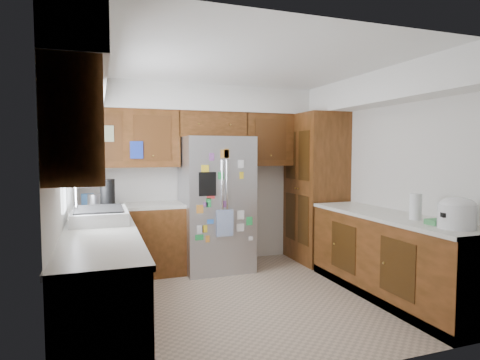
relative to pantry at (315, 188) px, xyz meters
name	(u,v)px	position (x,y,z in m)	size (l,w,h in m)	color
floor	(247,299)	(-1.50, -1.15, -1.07)	(3.60, 3.60, 0.00)	tan
room_shell	(227,132)	(-1.61, -0.79, 0.75)	(3.64, 3.24, 2.52)	silver
left_counter_run	(116,272)	(-2.86, -1.12, -0.65)	(1.36, 3.20, 0.92)	#41250C
right_counter_run	(390,260)	(0.00, -1.62, -0.65)	(0.63, 2.25, 0.92)	#41250C
pantry	(315,188)	(0.00, 0.00, 0.00)	(0.60, 0.90, 2.15)	#41250C
fridge	(216,204)	(-1.50, 0.05, -0.17)	(0.90, 0.79, 1.80)	#9F9FA4
bridge_cabinet	(211,125)	(-1.50, 0.28, 0.90)	(0.96, 0.34, 0.35)	#41250C
fridge_top_items	(200,102)	(-1.66, 0.29, 1.21)	(0.70, 0.31, 0.31)	blue
sink_assembly	(99,215)	(-3.00, -1.05, -0.09)	(0.52, 0.70, 0.37)	white
left_counter_clutter	(103,200)	(-2.95, -0.30, -0.02)	(0.39, 0.87, 0.38)	black
rice_cooker	(457,212)	(0.00, -2.46, -0.01)	(0.33, 0.32, 0.28)	white
paper_towel	(416,207)	(0.00, -1.97, -0.02)	(0.12, 0.12, 0.26)	white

